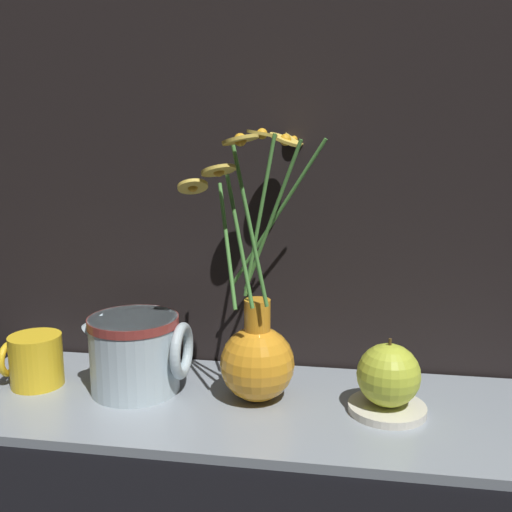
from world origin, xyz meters
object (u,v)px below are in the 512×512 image
(vase_with_flowers, at_px, (257,347))
(yellow_mug, at_px, (35,360))
(orange_fruit, at_px, (388,374))
(ceramic_pitcher, at_px, (136,350))

(vase_with_flowers, xyz_separation_m, yellow_mug, (-0.32, -0.01, -0.04))
(yellow_mug, distance_m, orange_fruit, 0.49)
(vase_with_flowers, bearing_deg, yellow_mug, -178.92)
(yellow_mug, height_order, ceramic_pitcher, ceramic_pitcher)
(yellow_mug, relative_size, ceramic_pitcher, 0.56)
(vase_with_flowers, relative_size, ceramic_pitcher, 2.40)
(vase_with_flowers, relative_size, yellow_mug, 4.31)
(orange_fruit, bearing_deg, ceramic_pitcher, 178.45)
(vase_with_flowers, distance_m, orange_fruit, 0.17)
(vase_with_flowers, bearing_deg, orange_fruit, -2.95)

